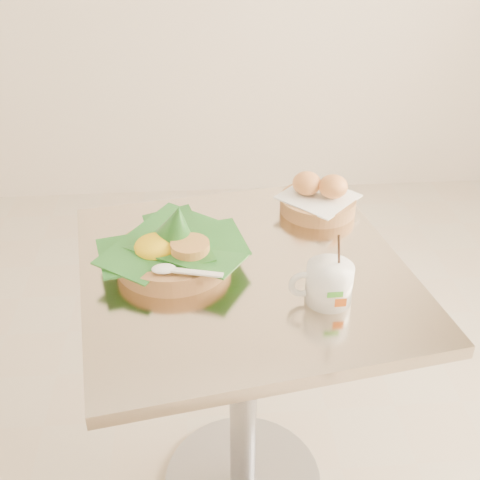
{
  "coord_description": "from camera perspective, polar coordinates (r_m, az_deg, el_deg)",
  "views": [
    {
      "loc": [
        0.07,
        -1.11,
        1.5
      ],
      "look_at": [
        0.15,
        -0.03,
        0.82
      ],
      "focal_mm": 45.0,
      "sensor_mm": 36.0,
      "label": 1
    }
  ],
  "objects": [
    {
      "name": "floor",
      "position": [
        1.87,
        -5.03,
        -21.62
      ],
      "size": [
        3.6,
        3.6,
        0.0
      ],
      "primitive_type": "plane",
      "color": "beige",
      "rests_on": "ground"
    },
    {
      "name": "coffee_mug",
      "position": [
        1.21,
        8.33,
        -4.02
      ],
      "size": [
        0.13,
        0.1,
        0.16
      ],
      "rotation": [
        0.0,
        0.0,
        0.03
      ],
      "color": "white",
      "rests_on": "cafe_table"
    },
    {
      "name": "bread_basket",
      "position": [
        1.53,
        7.44,
        3.98
      ],
      "size": [
        0.23,
        0.23,
        0.1
      ],
      "rotation": [
        0.0,
        0.0,
        0.02
      ],
      "color": "#A67047",
      "rests_on": "cafe_table"
    },
    {
      "name": "rice_basket",
      "position": [
        1.31,
        -6.4,
        -0.76
      ],
      "size": [
        0.31,
        0.31,
        0.16
      ],
      "rotation": [
        0.0,
        0.0,
        0.05
      ],
      "color": "#A67047",
      "rests_on": "cafe_table"
    },
    {
      "name": "cafe_table",
      "position": [
        1.46,
        0.32,
        -9.75
      ],
      "size": [
        0.81,
        0.81,
        0.75
      ],
      "rotation": [
        0.0,
        0.0,
        0.17
      ],
      "color": "gray",
      "rests_on": "floor"
    }
  ]
}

